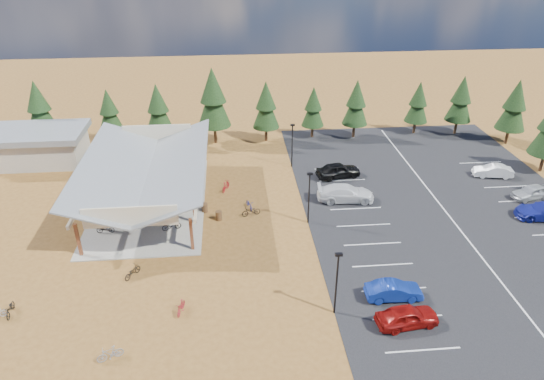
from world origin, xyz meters
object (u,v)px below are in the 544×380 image
object	(u,v)px
bike_5	(156,209)
bike_8	(10,309)
lamp_post_2	(292,142)
bike_4	(172,225)
bike_pavilion	(146,168)
bike_7	(187,178)
car_0	(407,316)
bike_6	(185,193)
lamp_post_1	(309,194)
bike_1	(112,205)
bike_12	(132,272)
car_9	(493,171)
bike_11	(181,307)
car_4	(338,170)
car_8	(531,192)
bike_16	(251,211)
car_3	(346,193)
outbuilding	(37,145)
bike_13	(110,354)
car_1	(394,291)
bike_15	(226,186)
bike_0	(105,229)
lamp_post_0	(337,279)
trash_bin_1	(205,208)
bike_2	(123,200)
trash_bin_0	(219,216)
bike_3	(128,172)

from	to	relation	value
bike_5	bike_8	xyz separation A→B (m)	(-8.66, -12.71, -0.14)
lamp_post_2	bike_4	bearing A→B (deg)	-135.47
bike_pavilion	bike_7	bearing A→B (deg)	51.37
car_0	bike_pavilion	bearing A→B (deg)	39.49
lamp_post_2	bike_6	size ratio (longest dim) A/B	2.95
lamp_post_1	bike_5	distance (m)	14.56
lamp_post_1	bike_1	distance (m)	19.02
bike_1	bike_12	world-z (taller)	bike_1
bike_12	car_9	xyz separation A→B (m)	(36.42, 14.03, 0.26)
bike_11	car_4	size ratio (longest dim) A/B	0.32
bike_8	bike_12	xyz separation A→B (m)	(7.89, 3.50, -0.00)
bike_4	bike_6	bearing A→B (deg)	-23.54
lamp_post_1	car_8	size ratio (longest dim) A/B	1.26
bike_5	bike_16	distance (m)	9.00
bike_8	car_3	size ratio (longest dim) A/B	0.31
lamp_post_2	bike_7	size ratio (longest dim) A/B	3.41
outbuilding	car_4	xyz separation A→B (m)	(33.69, -7.16, -1.17)
bike_5	bike_13	size ratio (longest dim) A/B	0.97
bike_11	bike_12	distance (m)	6.00
car_0	lamp_post_2	bearing A→B (deg)	3.27
bike_6	car_1	size ratio (longest dim) A/B	0.42
bike_15	car_8	distance (m)	30.88
outbuilding	bike_0	distance (m)	19.53
lamp_post_0	bike_4	distance (m)	17.29
bike_12	bike_5	bearing A→B (deg)	-62.34
lamp_post_1	trash_bin_1	world-z (taller)	lamp_post_1
bike_4	bike_5	xyz separation A→B (m)	(-1.69, 2.87, 0.04)
trash_bin_1	lamp_post_0	bearing A→B (deg)	-57.07
outbuilding	bike_2	size ratio (longest dim) A/B	6.44
car_0	car_1	bearing A→B (deg)	-5.60
bike_1	bike_5	size ratio (longest dim) A/B	0.97
lamp_post_1	bike_pavilion	bearing A→B (deg)	161.57
bike_0	bike_12	size ratio (longest dim) A/B	0.92
bike_1	bike_5	bearing A→B (deg)	-96.44
lamp_post_0	car_8	size ratio (longest dim) A/B	1.26
bike_11	car_9	bearing A→B (deg)	44.38
bike_1	bike_13	xyz separation A→B (m)	(3.53, -18.79, -0.07)
trash_bin_0	bike_13	world-z (taller)	bike_13
lamp_post_0	car_1	bearing A→B (deg)	13.13
bike_3	bike_13	world-z (taller)	bike_3
lamp_post_0	bike_15	world-z (taller)	lamp_post_0
bike_2	bike_12	distance (m)	11.80
bike_8	bike_2	bearing A→B (deg)	65.10
bike_2	car_3	bearing A→B (deg)	-91.18
trash_bin_0	bike_1	world-z (taller)	bike_1
bike_13	bike_11	bearing A→B (deg)	110.85
bike_2	bike_pavilion	bearing A→B (deg)	-86.04
bike_2	bike_3	xyz separation A→B (m)	(-0.49, 5.87, 0.11)
trash_bin_0	car_3	size ratio (longest dim) A/B	0.16
bike_3	car_0	size ratio (longest dim) A/B	0.43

